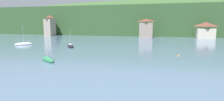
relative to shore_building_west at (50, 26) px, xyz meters
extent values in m
cube|color=#2D4C28|center=(48.66, 27.42, 2.64)|extent=(352.00, 44.12, 15.30)
ellipsoid|color=#38562D|center=(36.70, 38.45, 0.35)|extent=(246.40, 30.89, 31.42)
cube|color=gray|center=(0.00, 0.00, -0.81)|extent=(3.81, 5.28, 8.39)
pyramid|color=brown|center=(0.00, 0.00, 4.63)|extent=(4.00, 5.55, 1.33)
cube|color=gray|center=(48.66, -0.87, -1.75)|extent=(5.80, 3.55, 6.52)
pyramid|color=brown|center=(48.66, -0.87, 2.67)|extent=(6.09, 3.73, 1.24)
cube|color=#BCB29E|center=(73.00, -0.03, -2.89)|extent=(6.89, 5.22, 4.23)
pyramid|color=brown|center=(73.00, -0.03, 0.92)|extent=(7.23, 5.49, 1.83)
ellipsoid|color=white|center=(15.83, -38.90, -4.77)|extent=(4.19, 4.76, 1.06)
cylinder|color=#B7B7BC|center=(15.83, -38.90, -1.84)|extent=(0.06, 0.06, 5.28)
cylinder|color=#ADADB2|center=(16.43, -38.14, -3.84)|extent=(1.24, 1.55, 0.05)
ellipsoid|color=black|center=(31.52, -39.85, -4.78)|extent=(3.92, 4.56, 1.01)
cylinder|color=#B7B7BC|center=(31.52, -39.85, -2.31)|extent=(0.06, 0.06, 4.38)
cylinder|color=#ADADB2|center=(32.04, -40.53, -3.98)|extent=(1.08, 1.40, 0.05)
cube|color=silver|center=(31.52, -39.85, -4.34)|extent=(1.46, 1.57, 0.33)
ellipsoid|color=#2D754C|center=(36.58, -58.26, -4.76)|extent=(4.29, 3.63, 1.11)
cylinder|color=#B7B7BC|center=(36.58, -58.26, -1.89)|extent=(0.05, 0.05, 5.12)
cylinder|color=#ADADB2|center=(35.99, -57.82, -3.84)|extent=(1.22, 0.93, 0.05)
sphere|color=orange|center=(58.68, -47.08, -5.01)|extent=(0.42, 0.42, 0.42)
camera|label=1|loc=(55.21, -86.29, 1.50)|focal=30.39mm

